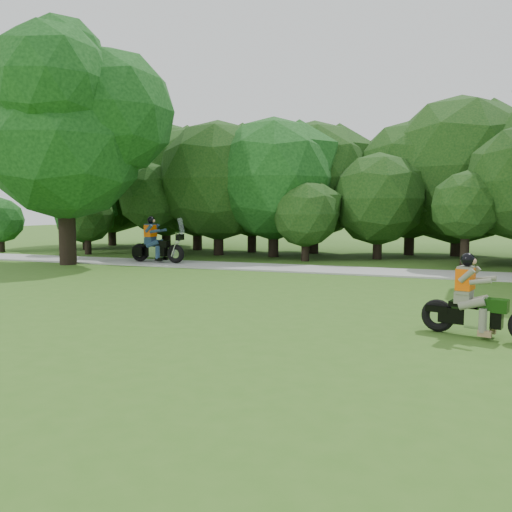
# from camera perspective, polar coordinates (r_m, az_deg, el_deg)

# --- Properties ---
(ground) EXTENTS (100.00, 100.00, 0.00)m
(ground) POSITION_cam_1_polar(r_m,az_deg,el_deg) (11.15, -0.12, -6.40)
(ground) COLOR #36621C
(ground) RESTS_ON ground
(walkway) EXTENTS (60.00, 2.20, 0.06)m
(walkway) POSITION_cam_1_polar(r_m,az_deg,el_deg) (18.79, 8.03, -1.56)
(walkway) COLOR gray
(walkway) RESTS_ON ground
(tree_line) EXTENTS (40.35, 11.72, 7.70)m
(tree_line) POSITION_cam_1_polar(r_m,az_deg,el_deg) (25.22, 11.02, 8.38)
(tree_line) COLOR black
(tree_line) RESTS_ON ground
(big_tree_west) EXTENTS (8.64, 6.56, 9.96)m
(big_tree_west) POSITION_cam_1_polar(r_m,az_deg,el_deg) (22.51, -20.63, 13.91)
(big_tree_west) COLOR black
(big_tree_west) RESTS_ON ground
(chopper_motorcycle) EXTENTS (2.06, 0.97, 1.50)m
(chopper_motorcycle) POSITION_cam_1_polar(r_m,az_deg,el_deg) (9.71, 23.73, -5.29)
(chopper_motorcycle) COLOR black
(chopper_motorcycle) RESTS_ON ground
(touring_motorcycle) EXTENTS (2.52, 0.75, 1.93)m
(touring_motorcycle) POSITION_cam_1_polar(r_m,az_deg,el_deg) (21.29, -11.56, 1.16)
(touring_motorcycle) COLOR black
(touring_motorcycle) RESTS_ON walkway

